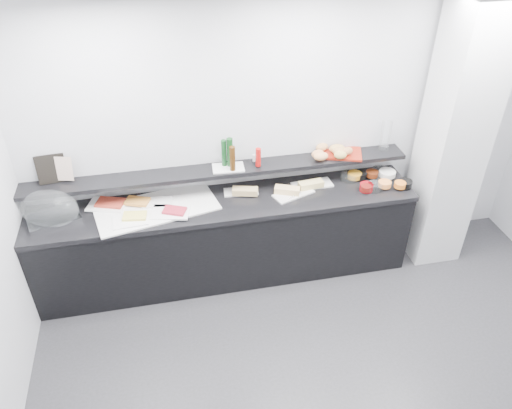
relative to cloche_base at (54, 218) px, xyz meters
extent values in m
plane|color=#2D2D30|center=(2.22, -1.72, -0.92)|extent=(5.00, 5.00, 0.00)
cube|color=silver|center=(2.22, 0.28, 0.43)|extent=(5.00, 0.02, 2.70)
plane|color=white|center=(2.22, -1.72, 1.78)|extent=(5.00, 5.00, 0.00)
cube|color=silver|center=(3.72, -0.07, 0.43)|extent=(0.50, 0.50, 2.70)
cube|color=black|center=(1.52, -0.02, -0.50)|extent=(3.60, 0.60, 0.85)
cube|color=black|center=(1.52, -0.02, -0.05)|extent=(3.62, 0.62, 0.05)
cube|color=black|center=(1.52, 0.15, 0.21)|extent=(3.60, 0.25, 0.04)
cube|color=silver|center=(0.00, 0.00, 0.00)|extent=(0.50, 0.40, 0.04)
ellipsoid|color=white|center=(-0.01, 0.00, 0.11)|extent=(0.57, 0.45, 0.34)
cube|color=white|center=(0.90, -0.01, -0.01)|extent=(1.17, 0.73, 0.01)
cube|color=white|center=(0.46, 0.11, 0.00)|extent=(0.39, 0.32, 0.01)
cube|color=maroon|center=(0.49, 0.11, 0.02)|extent=(0.29, 0.23, 0.02)
cube|color=white|center=(0.91, 0.06, 0.00)|extent=(0.28, 0.21, 0.01)
cube|color=orange|center=(0.73, 0.08, 0.02)|extent=(0.25, 0.20, 0.02)
cube|color=white|center=(0.66, -0.18, 0.00)|extent=(0.31, 0.22, 0.01)
cube|color=#E7D55A|center=(0.70, -0.15, 0.02)|extent=(0.22, 0.16, 0.02)
cube|color=white|center=(1.02, -0.13, 0.00)|extent=(0.37, 0.29, 0.01)
cube|color=maroon|center=(1.05, -0.14, 0.02)|extent=(0.23, 0.19, 0.02)
cube|color=white|center=(1.70, 0.09, -0.01)|extent=(0.33, 0.17, 0.01)
cube|color=tan|center=(1.73, 0.04, 0.02)|extent=(0.26, 0.15, 0.06)
cylinder|color=silver|center=(1.76, 0.04, 0.00)|extent=(0.16, 0.02, 0.01)
cube|color=silver|center=(2.18, -0.05, -0.01)|extent=(0.42, 0.29, 0.01)
cube|color=#DEB774|center=(2.12, -0.03, 0.02)|extent=(0.25, 0.17, 0.06)
cylinder|color=silver|center=(2.18, -0.10, 0.00)|extent=(0.14, 0.08, 0.01)
cube|color=white|center=(2.40, 0.07, -0.01)|extent=(0.40, 0.19, 0.01)
cube|color=#DDC474|center=(2.37, 0.02, 0.02)|extent=(0.25, 0.12, 0.06)
cylinder|color=#B3B6BA|center=(2.44, 0.02, 0.00)|extent=(0.14, 0.08, 0.01)
cylinder|color=white|center=(2.79, 0.09, 0.02)|extent=(0.21, 0.21, 0.07)
cylinder|color=orange|center=(2.84, 0.09, 0.03)|extent=(0.18, 0.18, 0.05)
cylinder|color=black|center=(2.90, 0.09, 0.02)|extent=(0.18, 0.18, 0.07)
cylinder|color=#59210C|center=(3.02, 0.08, 0.03)|extent=(0.14, 0.14, 0.05)
cylinder|color=white|center=(3.12, 0.10, 0.02)|extent=(0.19, 0.19, 0.07)
cylinder|color=white|center=(3.17, 0.06, 0.03)|extent=(0.21, 0.21, 0.05)
cylinder|color=maroon|center=(2.88, -0.12, 0.02)|extent=(0.15, 0.15, 0.07)
cylinder|color=#5B110D|center=(2.86, -0.15, 0.03)|extent=(0.11, 0.11, 0.05)
cylinder|color=white|center=(2.97, -0.13, 0.02)|extent=(0.17, 0.17, 0.07)
cylinder|color=#FD8E3E|center=(3.07, -0.12, 0.03)|extent=(0.16, 0.16, 0.05)
cylinder|color=black|center=(3.27, -0.14, 0.02)|extent=(0.15, 0.15, 0.07)
cylinder|color=orange|center=(3.21, -0.16, 0.03)|extent=(0.13, 0.13, 0.05)
cube|color=black|center=(0.03, 0.24, 0.36)|extent=(0.26, 0.10, 0.26)
cube|color=tan|center=(0.13, 0.22, 0.36)|extent=(0.19, 0.09, 0.22)
cube|color=white|center=(1.59, 0.14, 0.24)|extent=(0.30, 0.20, 0.01)
cylinder|color=#103B18|center=(1.56, 0.19, 0.37)|extent=(0.05, 0.05, 0.26)
cylinder|color=#3B220A|center=(1.62, 0.09, 0.36)|extent=(0.07, 0.07, 0.24)
cylinder|color=#103D16|center=(1.62, 0.17, 0.38)|extent=(0.07, 0.07, 0.28)
cylinder|color=#B70F0D|center=(1.87, 0.11, 0.33)|extent=(0.05, 0.05, 0.18)
cylinder|color=white|center=(1.88, 0.20, 0.28)|extent=(0.04, 0.04, 0.07)
cylinder|color=silver|center=(1.85, 0.20, 0.28)|extent=(0.03, 0.03, 0.07)
cube|color=maroon|center=(2.71, 0.18, 0.24)|extent=(0.45, 0.38, 0.02)
ellipsoid|color=#BE8348|center=(2.53, 0.25, 0.29)|extent=(0.14, 0.11, 0.08)
ellipsoid|color=#BB8B47|center=(2.67, 0.19, 0.29)|extent=(0.16, 0.11, 0.08)
ellipsoid|color=#D88E52|center=(2.47, 0.08, 0.29)|extent=(0.14, 0.09, 0.08)
ellipsoid|color=tan|center=(2.66, 0.07, 0.29)|extent=(0.14, 0.10, 0.08)
ellipsoid|color=#B37F44|center=(2.68, 0.14, 0.29)|extent=(0.15, 0.09, 0.08)
ellipsoid|color=#CE844E|center=(2.45, 0.13, 0.29)|extent=(0.13, 0.09, 0.08)
ellipsoid|color=#AD7242|center=(2.75, 0.12, 0.29)|extent=(0.13, 0.10, 0.08)
cylinder|color=white|center=(3.15, 0.19, 0.38)|extent=(0.12, 0.12, 0.30)
camera|label=1|loc=(1.03, -3.81, 2.64)|focal=35.00mm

